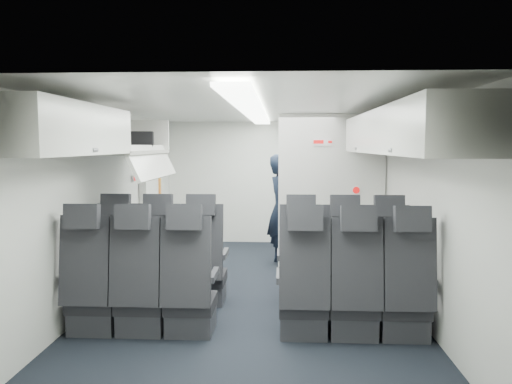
# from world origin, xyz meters

# --- Properties ---
(cabin_shell) EXTENTS (3.41, 6.01, 2.16)m
(cabin_shell) POSITION_xyz_m (0.00, 0.00, 1.12)
(cabin_shell) COLOR black
(cabin_shell) RESTS_ON ground
(seat_row_front) EXTENTS (3.33, 0.56, 1.24)m
(seat_row_front) POSITION_xyz_m (-0.00, -0.53, 0.40)
(seat_row_front) COLOR #242427
(seat_row_front) RESTS_ON cabin_shell
(seat_row_mid) EXTENTS (3.33, 0.56, 1.24)m
(seat_row_mid) POSITION_xyz_m (-0.00, -1.43, 0.40)
(seat_row_mid) COLOR #242427
(seat_row_mid) RESTS_ON cabin_shell
(overhead_bin_left_rear) EXTENTS (0.53, 1.80, 0.40)m
(overhead_bin_left_rear) POSITION_xyz_m (-1.40, -2.00, 1.86)
(overhead_bin_left_rear) COLOR silver
(overhead_bin_left_rear) RESTS_ON cabin_shell
(overhead_bin_left_front_open) EXTENTS (0.64, 1.70, 0.72)m
(overhead_bin_left_front_open) POSITION_xyz_m (-1.44, -0.25, 1.74)
(overhead_bin_left_front_open) COLOR #9E9E93
(overhead_bin_left_front_open) RESTS_ON cabin_shell
(overhead_bin_right_rear) EXTENTS (0.53, 1.80, 0.40)m
(overhead_bin_right_rear) POSITION_xyz_m (1.40, -2.00, 1.86)
(overhead_bin_right_rear) COLOR silver
(overhead_bin_right_rear) RESTS_ON cabin_shell
(overhead_bin_right_front) EXTENTS (0.53, 1.70, 0.40)m
(overhead_bin_right_front) POSITION_xyz_m (1.40, -0.25, 1.86)
(overhead_bin_right_front) COLOR silver
(overhead_bin_right_front) RESTS_ON cabin_shell
(bulkhead_partition) EXTENTS (1.40, 0.15, 2.13)m
(bulkhead_partition) POSITION_xyz_m (0.98, 0.80, 1.08)
(bulkhead_partition) COLOR silver
(bulkhead_partition) RESTS_ON cabin_shell
(galley_unit) EXTENTS (0.85, 0.52, 1.90)m
(galley_unit) POSITION_xyz_m (0.95, 2.72, 0.95)
(galley_unit) COLOR #939399
(galley_unit) RESTS_ON cabin_shell
(boarding_door) EXTENTS (0.12, 1.27, 1.86)m
(boarding_door) POSITION_xyz_m (-1.64, 1.55, 0.95)
(boarding_door) COLOR silver
(boarding_door) RESTS_ON cabin_shell
(flight_attendant) EXTENTS (0.52, 0.67, 1.61)m
(flight_attendant) POSITION_xyz_m (0.32, 1.37, 0.80)
(flight_attendant) COLOR black
(flight_attendant) RESTS_ON ground
(carry_on_bag) EXTENTS (0.39, 0.31, 0.21)m
(carry_on_bag) POSITION_xyz_m (-1.40, 0.10, 1.80)
(carry_on_bag) COLOR black
(carry_on_bag) RESTS_ON overhead_bin_left_front_open
(papers) EXTENTS (0.21, 0.06, 0.15)m
(papers) POSITION_xyz_m (0.51, 1.32, 1.02)
(papers) COLOR white
(papers) RESTS_ON flight_attendant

